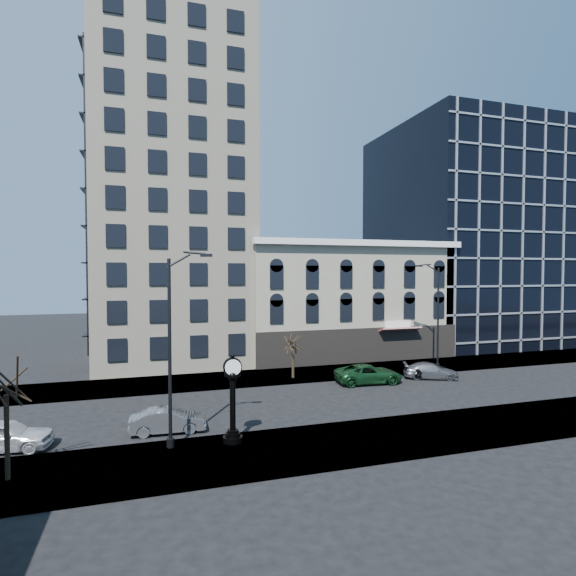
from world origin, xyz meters
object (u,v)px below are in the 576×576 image
object	(u,v)px
car_near_b	(168,420)
street_lamp_near	(184,297)
street_clock	(233,402)
car_near_a	(4,436)

from	to	relation	value
car_near_b	street_lamp_near	bearing A→B (deg)	-160.67
street_clock	street_lamp_near	world-z (taller)	street_lamp_near
car_near_b	car_near_a	bearing A→B (deg)	94.49
car_near_a	car_near_b	xyz separation A→B (m)	(8.23, 0.25, -0.10)
car_near_a	car_near_b	bearing A→B (deg)	-81.76
street_clock	car_near_b	xyz separation A→B (m)	(-3.28, 2.81, -1.56)
street_lamp_near	car_near_b	bearing A→B (deg)	113.16
street_lamp_near	car_near_a	distance (m)	11.78
street_clock	street_lamp_near	xyz separation A→B (m)	(-2.48, 0.14, 5.71)
street_clock	car_near_b	distance (m)	4.59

